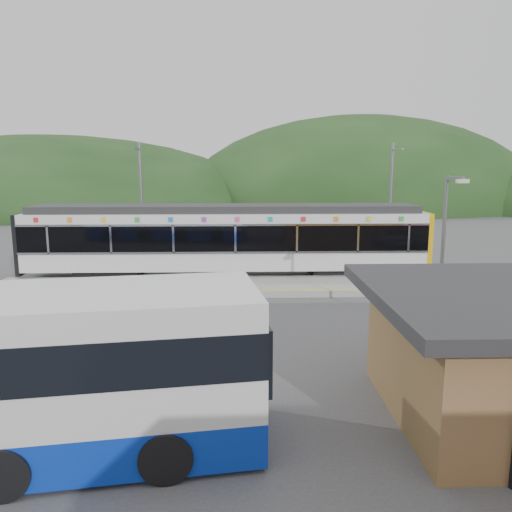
{
  "coord_description": "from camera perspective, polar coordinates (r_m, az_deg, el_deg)",
  "views": [
    {
      "loc": [
        -1.49,
        -19.45,
        5.67
      ],
      "look_at": [
        -0.85,
        1.0,
        2.0
      ],
      "focal_mm": 35.0,
      "sensor_mm": 36.0,
      "label": 1
    }
  ],
  "objects": [
    {
      "name": "catenary_mast_west",
      "position": [
        28.62,
        -12.96,
        5.86
      ],
      "size": [
        0.18,
        1.8,
        7.0
      ],
      "color": "slate",
      "rests_on": "ground"
    },
    {
      "name": "ground",
      "position": [
        20.32,
        2.49,
        -6.06
      ],
      "size": [
        120.0,
        120.0,
        0.0
      ],
      "primitive_type": "plane",
      "color": "#4C4C4F",
      "rests_on": "ground"
    },
    {
      "name": "yellow_line",
      "position": [
        22.17,
        2.12,
        -3.86
      ],
      "size": [
        26.0,
        0.1,
        0.01
      ],
      "primitive_type": "cube",
      "color": "yellow",
      "rests_on": "platform"
    },
    {
      "name": "catenary_mast_east",
      "position": [
        29.34,
        15.11,
        5.87
      ],
      "size": [
        0.18,
        1.8,
        7.0
      ],
      "color": "slate",
      "rests_on": "ground"
    },
    {
      "name": "lamp_post",
      "position": [
        17.2,
        20.74,
        1.38
      ],
      "size": [
        0.38,
        0.99,
        5.41
      ],
      "rotation": [
        0.0,
        0.0,
        0.17
      ],
      "color": "slate",
      "rests_on": "ground"
    },
    {
      "name": "platform",
      "position": [
        23.46,
        1.9,
        -3.45
      ],
      "size": [
        26.0,
        3.2,
        0.3
      ],
      "primitive_type": "cube",
      "color": "#9E9E99",
      "rests_on": "ground"
    },
    {
      "name": "train",
      "position": [
        25.72,
        -3.41,
        2.08
      ],
      "size": [
        20.44,
        3.01,
        3.74
      ],
      "color": "black",
      "rests_on": "ground"
    },
    {
      "name": "hills",
      "position": [
        26.52,
        15.1,
        -2.54
      ],
      "size": [
        146.0,
        149.0,
        26.0
      ],
      "color": "#1E3D19",
      "rests_on": "ground"
    }
  ]
}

